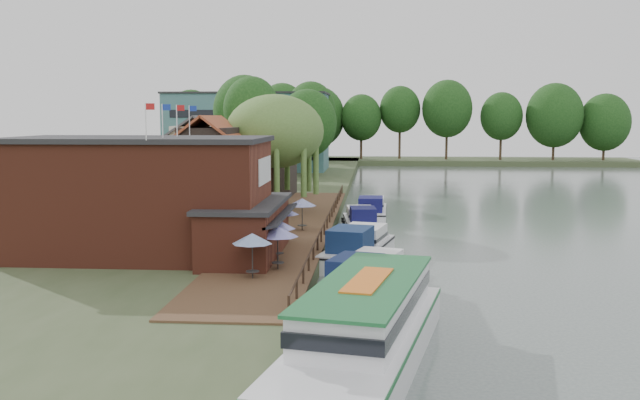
{
  "coord_description": "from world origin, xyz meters",
  "views": [
    {
      "loc": [
        -1.74,
        -42.98,
        9.46
      ],
      "look_at": [
        -6.0,
        12.0,
        3.0
      ],
      "focal_mm": 40.0,
      "sensor_mm": 36.0,
      "label": 1
    }
  ],
  "objects_px": {
    "umbrella_3": "(282,224)",
    "cruiser_0": "(367,273)",
    "umbrella_1": "(278,248)",
    "hotel_block": "(248,131)",
    "cruiser_2": "(361,218)",
    "pub": "(172,197)",
    "cruiser_3": "(371,207)",
    "cottage_c": "(261,156)",
    "willow": "(275,154)",
    "cruiser_1": "(358,243)",
    "tour_boat": "(363,325)",
    "umbrella_0": "(252,256)",
    "umbrella_4": "(302,214)",
    "umbrella_2": "(278,239)",
    "cottage_b": "(205,161)",
    "swan": "(313,320)",
    "cottage_a": "(212,169)"
  },
  "relations": [
    {
      "from": "cottage_c",
      "to": "swan",
      "type": "xyz_separation_m",
      "value": [
        9.5,
        -44.45,
        -5.03
      ]
    },
    {
      "from": "pub",
      "to": "cruiser_1",
      "type": "height_order",
      "value": "pub"
    },
    {
      "from": "cottage_a",
      "to": "cottage_c",
      "type": "bearing_deg",
      "value": 86.99
    },
    {
      "from": "cruiser_1",
      "to": "tour_boat",
      "type": "height_order",
      "value": "tour_boat"
    },
    {
      "from": "cottage_c",
      "to": "cruiser_1",
      "type": "relative_size",
      "value": 0.81
    },
    {
      "from": "umbrella_0",
      "to": "umbrella_2",
      "type": "relative_size",
      "value": 1.0
    },
    {
      "from": "cruiser_2",
      "to": "cruiser_3",
      "type": "height_order",
      "value": "cruiser_3"
    },
    {
      "from": "cruiser_3",
      "to": "umbrella_3",
      "type": "bearing_deg",
      "value": -106.93
    },
    {
      "from": "hotel_block",
      "to": "cottage_a",
      "type": "distance_m",
      "value": 56.47
    },
    {
      "from": "cruiser_0",
      "to": "cruiser_1",
      "type": "relative_size",
      "value": 0.95
    },
    {
      "from": "swan",
      "to": "umbrella_4",
      "type": "bearing_deg",
      "value": 97.24
    },
    {
      "from": "umbrella_1",
      "to": "cruiser_0",
      "type": "relative_size",
      "value": 0.24
    },
    {
      "from": "hotel_block",
      "to": "cruiser_1",
      "type": "distance_m",
      "value": 70.17
    },
    {
      "from": "willow",
      "to": "cottage_a",
      "type": "bearing_deg",
      "value": -131.99
    },
    {
      "from": "pub",
      "to": "umbrella_1",
      "type": "distance_m",
      "value": 8.24
    },
    {
      "from": "umbrella_0",
      "to": "cottage_b",
      "type": "bearing_deg",
      "value": 107.78
    },
    {
      "from": "hotel_block",
      "to": "cruiser_3",
      "type": "height_order",
      "value": "hotel_block"
    },
    {
      "from": "pub",
      "to": "cruiser_2",
      "type": "bearing_deg",
      "value": 56.21
    },
    {
      "from": "cruiser_2",
      "to": "cruiser_0",
      "type": "bearing_deg",
      "value": -93.74
    },
    {
      "from": "cruiser_3",
      "to": "tour_boat",
      "type": "distance_m",
      "value": 39.09
    },
    {
      "from": "umbrella_0",
      "to": "umbrella_4",
      "type": "relative_size",
      "value": 1.0
    },
    {
      "from": "cottage_c",
      "to": "cruiser_1",
      "type": "bearing_deg",
      "value": -69.67
    },
    {
      "from": "hotel_block",
      "to": "umbrella_3",
      "type": "height_order",
      "value": "hotel_block"
    },
    {
      "from": "cruiser_3",
      "to": "hotel_block",
      "type": "bearing_deg",
      "value": 113.92
    },
    {
      "from": "umbrella_2",
      "to": "willow",
      "type": "bearing_deg",
      "value": 98.38
    },
    {
      "from": "cottage_c",
      "to": "willow",
      "type": "bearing_deg",
      "value": -75.96
    },
    {
      "from": "cottage_c",
      "to": "umbrella_4",
      "type": "relative_size",
      "value": 3.58
    },
    {
      "from": "tour_boat",
      "to": "swan",
      "type": "height_order",
      "value": "tour_boat"
    },
    {
      "from": "umbrella_3",
      "to": "cruiser_0",
      "type": "relative_size",
      "value": 0.24
    },
    {
      "from": "hotel_block",
      "to": "cottage_c",
      "type": "bearing_deg",
      "value": -77.8
    },
    {
      "from": "cottage_a",
      "to": "cruiser_0",
      "type": "xyz_separation_m",
      "value": [
        12.88,
        -19.93,
        -4.03
      ]
    },
    {
      "from": "hotel_block",
      "to": "umbrella_0",
      "type": "xyz_separation_m",
      "value": [
        13.96,
        -77.04,
        -4.86
      ]
    },
    {
      "from": "willow",
      "to": "cruiser_1",
      "type": "xyz_separation_m",
      "value": [
        7.7,
        -16.24,
        -4.92
      ]
    },
    {
      "from": "umbrella_2",
      "to": "cruiser_0",
      "type": "relative_size",
      "value": 0.24
    },
    {
      "from": "umbrella_1",
      "to": "tour_boat",
      "type": "relative_size",
      "value": 0.16
    },
    {
      "from": "umbrella_2",
      "to": "tour_boat",
      "type": "xyz_separation_m",
      "value": [
        5.28,
        -14.87,
        -0.64
      ]
    },
    {
      "from": "cottage_b",
      "to": "umbrella_4",
      "type": "distance_m",
      "value": 18.91
    },
    {
      "from": "willow",
      "to": "hotel_block",
      "type": "bearing_deg",
      "value": 102.71
    },
    {
      "from": "umbrella_2",
      "to": "swan",
      "type": "bearing_deg",
      "value": -72.92
    },
    {
      "from": "cottage_a",
      "to": "umbrella_0",
      "type": "distance_m",
      "value": 22.35
    },
    {
      "from": "umbrella_1",
      "to": "hotel_block",
      "type": "bearing_deg",
      "value": 101.33
    },
    {
      "from": "umbrella_2",
      "to": "tour_boat",
      "type": "distance_m",
      "value": 15.79
    },
    {
      "from": "umbrella_0",
      "to": "umbrella_3",
      "type": "bearing_deg",
      "value": 89.75
    },
    {
      "from": "willow",
      "to": "tour_boat",
      "type": "relative_size",
      "value": 0.69
    },
    {
      "from": "cottage_a",
      "to": "cottage_b",
      "type": "xyz_separation_m",
      "value": [
        -3.0,
        10.0,
        0.0
      ]
    },
    {
      "from": "pub",
      "to": "willow",
      "type": "bearing_deg",
      "value": 80.07
    },
    {
      "from": "umbrella_4",
      "to": "cruiser_2",
      "type": "distance_m",
      "value": 8.11
    },
    {
      "from": "swan",
      "to": "umbrella_1",
      "type": "bearing_deg",
      "value": 110.62
    },
    {
      "from": "pub",
      "to": "cottage_b",
      "type": "xyz_separation_m",
      "value": [
        -4.0,
        25.0,
        0.6
      ]
    },
    {
      "from": "umbrella_2",
      "to": "cruiser_3",
      "type": "bearing_deg",
      "value": 77.53
    }
  ]
}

